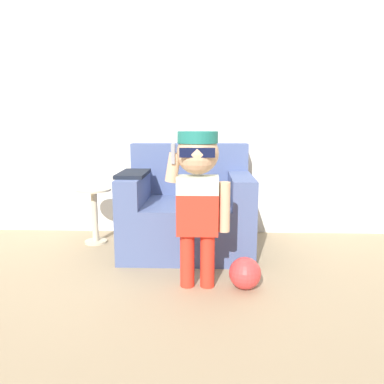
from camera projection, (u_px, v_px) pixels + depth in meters
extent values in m
plane|color=#998466|center=(164.00, 252.00, 3.30)|extent=(10.00, 10.00, 0.00)
cube|color=silver|center=(169.00, 105.00, 3.72)|extent=(10.00, 0.05, 2.60)
cube|color=#475684|center=(188.00, 225.00, 3.33)|extent=(1.10, 0.91, 0.45)
cube|color=#475684|center=(190.00, 169.00, 3.60)|extent=(1.10, 0.19, 0.48)
cube|color=#475684|center=(134.00, 189.00, 3.19)|extent=(0.19, 0.72, 0.24)
cube|color=#475684|center=(241.00, 190.00, 3.16)|extent=(0.19, 0.72, 0.24)
cube|color=black|center=(133.00, 174.00, 3.16)|extent=(0.23, 0.50, 0.03)
cylinder|color=red|center=(187.00, 260.00, 2.57)|extent=(0.10, 0.10, 0.38)
cylinder|color=red|center=(207.00, 260.00, 2.57)|extent=(0.10, 0.10, 0.38)
cube|color=red|center=(197.00, 214.00, 2.51)|extent=(0.28, 0.16, 0.28)
cube|color=#B7C6B2|center=(198.00, 185.00, 2.48)|extent=(0.28, 0.16, 0.12)
sphere|color=tan|center=(198.00, 153.00, 2.44)|extent=(0.28, 0.28, 0.28)
cylinder|color=#1E7066|center=(198.00, 137.00, 2.42)|extent=(0.26, 0.26, 0.08)
cube|color=#1E7066|center=(198.00, 141.00, 2.55)|extent=(0.16, 0.13, 0.01)
cube|color=#0F1433|center=(197.00, 153.00, 2.31)|extent=(0.22, 0.01, 0.06)
cylinder|color=tan|center=(224.00, 207.00, 2.50)|extent=(0.08, 0.08, 0.34)
cylinder|color=tan|center=(173.00, 168.00, 2.46)|extent=(0.11, 0.08, 0.20)
cube|color=gray|center=(173.00, 154.00, 2.43)|extent=(0.02, 0.07, 0.13)
cylinder|color=beige|center=(96.00, 242.00, 3.56)|extent=(0.21, 0.21, 0.02)
cylinder|color=beige|center=(95.00, 217.00, 3.51)|extent=(0.06, 0.06, 0.50)
cylinder|color=beige|center=(94.00, 190.00, 3.47)|extent=(0.32, 0.32, 0.02)
sphere|color=#D13838|center=(245.00, 273.00, 2.55)|extent=(0.22, 0.22, 0.22)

